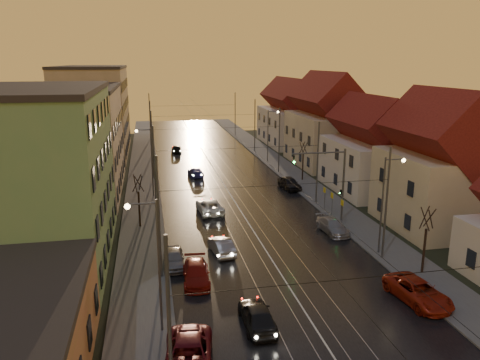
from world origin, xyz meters
TOP-DOWN VIEW (x-y plane):
  - ground at (0.00, 0.00)m, footprint 160.00×160.00m
  - road at (0.00, 40.00)m, footprint 16.00×120.00m
  - sidewalk_left at (-10.00, 40.00)m, footprint 4.00×120.00m
  - sidewalk_right at (10.00, 40.00)m, footprint 4.00×120.00m
  - tram_rail_0 at (-2.20, 40.00)m, footprint 0.06×120.00m
  - tram_rail_1 at (-0.77, 40.00)m, footprint 0.06×120.00m
  - tram_rail_2 at (0.77, 40.00)m, footprint 0.06×120.00m
  - tram_rail_3 at (2.20, 40.00)m, footprint 0.06×120.00m
  - apartment_left_1 at (-17.50, 14.00)m, footprint 10.00×18.00m
  - apartment_left_2 at (-17.50, 34.00)m, footprint 10.00×20.00m
  - apartment_left_3 at (-17.50, 58.00)m, footprint 10.00×24.00m
  - house_right_1 at (17.00, 15.00)m, footprint 8.67×10.20m
  - house_right_2 at (17.00, 28.00)m, footprint 9.18×12.24m
  - house_right_3 at (17.00, 43.00)m, footprint 9.18×14.28m
  - house_right_4 at (17.00, 61.00)m, footprint 9.18×16.32m
  - catenary_pole_l_0 at (-8.60, -6.00)m, footprint 0.16×0.16m
  - catenary_pole_l_1 at (-8.60, 9.00)m, footprint 0.16×0.16m
  - catenary_pole_r_1 at (8.60, 9.00)m, footprint 0.16×0.16m
  - catenary_pole_l_2 at (-8.60, 24.00)m, footprint 0.16×0.16m
  - catenary_pole_r_2 at (8.60, 24.00)m, footprint 0.16×0.16m
  - catenary_pole_l_3 at (-8.60, 39.00)m, footprint 0.16×0.16m
  - catenary_pole_r_3 at (8.60, 39.00)m, footprint 0.16×0.16m
  - catenary_pole_l_4 at (-8.60, 54.00)m, footprint 0.16×0.16m
  - catenary_pole_r_4 at (8.60, 54.00)m, footprint 0.16×0.16m
  - catenary_pole_l_5 at (-8.60, 72.00)m, footprint 0.16×0.16m
  - catenary_pole_r_5 at (8.60, 72.00)m, footprint 0.16×0.16m
  - street_lamp_0 at (-9.10, 2.00)m, footprint 1.75×0.32m
  - street_lamp_1 at (9.10, 10.00)m, footprint 1.75×0.32m
  - street_lamp_2 at (-9.10, 30.00)m, footprint 1.75×0.32m
  - street_lamp_3 at (9.10, 46.00)m, footprint 1.75×0.32m
  - traffic_light_mast at (7.99, 18.00)m, footprint 5.30×0.32m
  - bare_tree_0 at (-10.20, 20.00)m, footprint 1.09×1.09m
  - bare_tree_1 at (10.20, 6.00)m, footprint 1.09×1.09m
  - bare_tree_2 at (10.40, 34.00)m, footprint 1.09×1.09m
  - driving_car_0 at (-3.28, 1.50)m, footprint 1.75×4.31m
  - driving_car_1 at (-3.67, 12.56)m, footprint 1.90×4.16m
  - driving_car_2 at (-3.22, 23.14)m, footprint 2.68×5.13m
  - driving_car_3 at (-3.01, 38.98)m, footprint 2.01×4.33m
  - driving_car_4 at (-4.49, 56.36)m, footprint 1.69×3.98m
  - parked_left_1 at (-7.60, -1.65)m, footprint 3.07×5.54m
  - parked_left_2 at (-6.20, 7.91)m, footprint 2.08×4.59m
  - parked_left_3 at (-7.60, 10.81)m, footprint 1.65×3.92m
  - parked_right_0 at (7.60, 2.35)m, footprint 2.95×5.33m
  - parked_right_1 at (7.00, 15.30)m, footprint 2.08×4.51m
  - parked_right_2 at (7.54, 30.39)m, footprint 2.26×4.53m

SIDE VIEW (x-z plane):
  - ground at x=0.00m, z-range 0.00..0.00m
  - road at x=0.00m, z-range 0.00..0.04m
  - tram_rail_0 at x=-2.20m, z-range 0.04..0.07m
  - tram_rail_1 at x=-0.77m, z-range 0.04..0.07m
  - tram_rail_2 at x=0.77m, z-range 0.04..0.07m
  - tram_rail_3 at x=2.20m, z-range 0.04..0.07m
  - sidewalk_left at x=-10.00m, z-range 0.00..0.15m
  - sidewalk_right at x=10.00m, z-range 0.00..0.15m
  - driving_car_3 at x=-3.01m, z-range 0.00..1.22m
  - parked_right_1 at x=7.00m, z-range 0.00..1.28m
  - parked_left_2 at x=-6.20m, z-range 0.00..1.30m
  - parked_left_3 at x=-7.60m, z-range 0.00..1.32m
  - driving_car_1 at x=-3.67m, z-range 0.00..1.32m
  - driving_car_4 at x=-4.49m, z-range 0.00..1.34m
  - driving_car_2 at x=-3.22m, z-range 0.00..1.38m
  - parked_right_0 at x=7.60m, z-range 0.00..1.41m
  - driving_car_0 at x=-3.28m, z-range 0.00..1.47m
  - parked_left_1 at x=-7.60m, z-range 0.00..1.47m
  - parked_right_2 at x=7.54m, z-range 0.00..1.48m
  - bare_tree_0 at x=-10.20m, z-range -0.07..5.04m
  - bare_tree_1 at x=10.20m, z-range -0.07..5.04m
  - bare_tree_2 at x=10.40m, z-range -0.07..5.04m
  - catenary_pole_l_0 at x=-8.60m, z-range 0.00..9.00m
  - catenary_pole_l_1 at x=-8.60m, z-range 0.00..9.00m
  - catenary_pole_r_1 at x=8.60m, z-range 0.00..9.00m
  - catenary_pole_l_2 at x=-8.60m, z-range 0.00..9.00m
  - catenary_pole_r_2 at x=8.60m, z-range 0.00..9.00m
  - catenary_pole_l_3 at x=-8.60m, z-range 0.00..9.00m
  - catenary_pole_r_3 at x=8.60m, z-range 0.00..9.00m
  - catenary_pole_l_4 at x=-8.60m, z-range 0.00..9.00m
  - catenary_pole_r_4 at x=8.60m, z-range 0.00..9.00m
  - catenary_pole_l_5 at x=-8.60m, z-range 0.00..9.00m
  - catenary_pole_r_5 at x=8.60m, z-range 0.00..9.00m
  - traffic_light_mast at x=7.99m, z-range 1.00..8.20m
  - house_right_2 at x=17.00m, z-range 0.04..9.24m
  - street_lamp_0 at x=-9.10m, z-range 0.89..8.89m
  - street_lamp_1 at x=9.10m, z-range 0.89..8.89m
  - street_lamp_2 at x=-9.10m, z-range 0.89..8.89m
  - street_lamp_3 at x=9.10m, z-range 0.89..8.89m
  - house_right_4 at x=17.00m, z-range 0.05..10.05m
  - house_right_1 at x=17.00m, z-range 0.05..10.85m
  - house_right_3 at x=17.00m, z-range 0.05..11.55m
  - apartment_left_2 at x=-17.50m, z-range 0.00..12.00m
  - apartment_left_1 at x=-17.50m, z-range 0.00..13.00m
  - apartment_left_3 at x=-17.50m, z-range 0.00..14.00m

